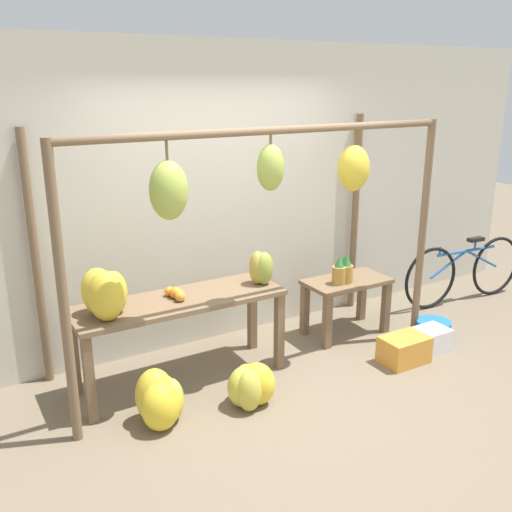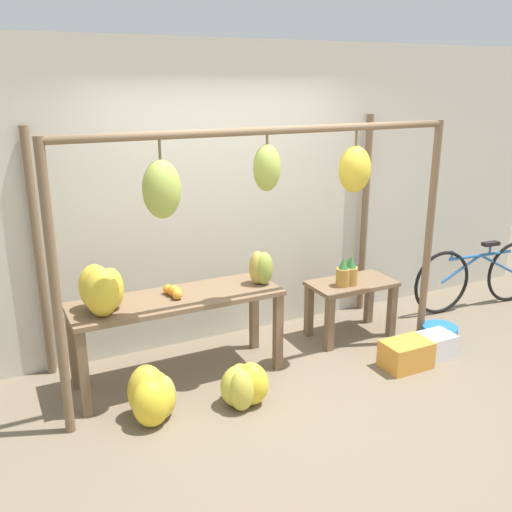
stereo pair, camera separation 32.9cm
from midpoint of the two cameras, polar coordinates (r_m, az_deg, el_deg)
The scene contains 15 objects.
ground_plane at distance 4.64m, azimuth 2.74°, elevation -14.68°, with size 20.00×20.00×0.00m, color #756651.
shop_wall_back at distance 5.37m, azimuth -5.98°, elevation 5.89°, with size 8.00×0.08×2.80m.
stall_awning at distance 4.54m, azimuth -1.73°, elevation 5.77°, with size 3.36×1.13×2.12m.
display_table_main at distance 4.75m, azimuth -9.63°, elevation -5.55°, with size 1.75×0.57×0.74m.
display_table_side at distance 5.69m, azimuth 7.38°, elevation -3.64°, with size 0.84×0.47×0.57m.
banana_pile_on_table at distance 4.44m, azimuth -16.94°, elevation -3.62°, with size 0.42×0.50×0.39m.
orange_pile at distance 4.71m, azimuth -10.03°, elevation -3.74°, with size 0.13×0.24×0.09m.
pineapple_cluster at distance 5.54m, azimuth 7.09°, elevation -1.47°, with size 0.24×0.19×0.29m.
banana_pile_ground_left at distance 4.42m, azimuth -11.58°, elevation -13.94°, with size 0.44×0.48×0.43m.
banana_pile_ground_right at distance 4.55m, azimuth -2.74°, elevation -12.87°, with size 0.46×0.40×0.35m.
fruit_crate_white at distance 5.33m, azimuth 12.87°, elevation -9.14°, with size 0.42×0.29×0.24m.
blue_bucket at distance 5.83m, azimuth 15.74°, elevation -7.21°, with size 0.33×0.33×0.20m.
parked_bicycle at distance 6.84m, azimuth 18.83°, elevation -1.42°, with size 1.69×0.17×0.75m.
papaya_pile at distance 4.93m, azimuth -1.52°, elevation -1.23°, with size 0.26×0.25×0.30m.
fruit_crate_purple at distance 5.59m, azimuth 15.25°, elevation -8.17°, with size 0.38×0.26×0.22m.
Camera 1 is at (-2.32, -3.20, 2.45)m, focal length 40.00 mm.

